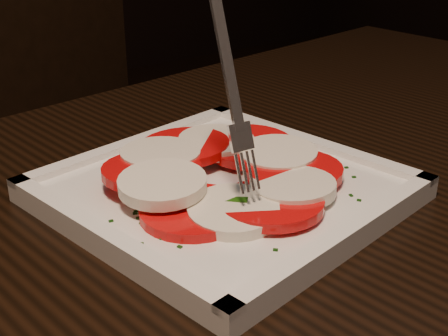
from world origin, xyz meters
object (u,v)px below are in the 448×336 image
table (340,291)px  fork (224,76)px  chair (93,122)px  plate (224,192)px

table → fork: (-0.11, 0.04, 0.22)m
chair → plate: 0.84m
plate → fork: size_ratio=1.62×
table → plate: size_ratio=4.91×
chair → table: bearing=-119.5°
table → fork: 0.25m
plate → fork: bearing=-125.6°
table → chair: size_ratio=1.39×
chair → fork: 0.90m
chair → plate: chair is taller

